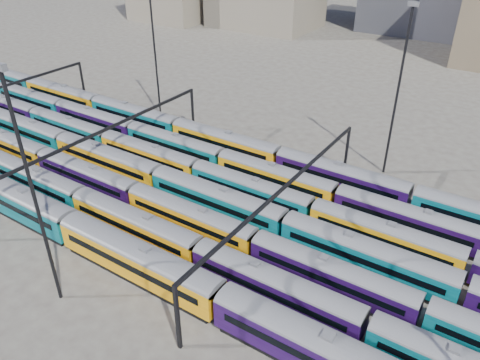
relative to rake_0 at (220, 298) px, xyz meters
The scene contains 13 objects.
ground 18.97m from the rake_0, 126.85° to the left, with size 500.00×500.00×0.00m, color #443F3A.
rake_0 is the anchor object (origin of this frame).
rake_1 8.33m from the rake_0, 143.09° to the left, with size 119.39×2.91×4.90m.
rake_2 15.53m from the rake_0, 139.89° to the left, with size 135.10×2.82×4.74m.
rake_3 18.81m from the rake_0, 127.10° to the left, with size 145.42×3.04×5.12m.
rake_4 27.39m from the rake_0, 133.10° to the left, with size 114.19×2.79×4.68m.
rake_5 30.59m from the rake_0, 125.17° to the left, with size 114.57×2.80×4.70m.
rake_6 36.35m from the rake_0, 124.38° to the left, with size 143.81×3.00×5.06m.
gantry_1 34.87m from the rake_0, 154.35° to the left, with size 0.35×40.35×8.03m.
gantry_2 15.55m from the rake_0, 94.73° to the left, with size 0.35×40.35×8.03m.
mast_1 56.50m from the rake_0, 138.10° to the left, with size 1.40×0.50×25.60m.
mast_2 20.87m from the rake_0, 156.68° to the right, with size 1.40×0.50×25.60m.
mast_3 40.72m from the rake_0, 84.49° to the left, with size 1.40×0.50×25.60m.
Camera 1 is at (31.50, -42.16, 36.56)m, focal length 35.00 mm.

